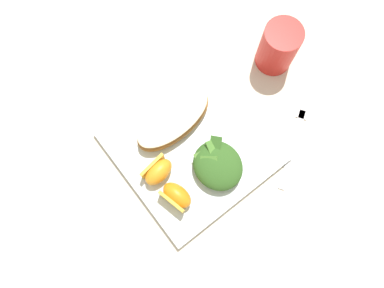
% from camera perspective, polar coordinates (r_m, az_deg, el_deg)
% --- Properties ---
extents(ground, '(3.00, 3.00, 0.00)m').
position_cam_1_polar(ground, '(0.74, 0.00, -0.48)').
color(ground, beige).
extents(white_plate, '(0.28, 0.28, 0.02)m').
position_cam_1_polar(white_plate, '(0.73, 0.00, -0.34)').
color(white_plate, silver).
rests_on(white_plate, ground).
extents(cheesy_pizza_bread, '(0.09, 0.17, 0.04)m').
position_cam_1_polar(cheesy_pizza_bread, '(0.72, -3.02, 3.70)').
color(cheesy_pizza_bread, '#A87038').
rests_on(cheesy_pizza_bread, white_plate).
extents(green_salad_pile, '(0.10, 0.09, 0.04)m').
position_cam_1_polar(green_salad_pile, '(0.70, 3.97, -3.29)').
color(green_salad_pile, '#336023').
rests_on(green_salad_pile, white_plate).
extents(orange_wedge_front, '(0.04, 0.06, 0.04)m').
position_cam_1_polar(orange_wedge_front, '(0.70, -5.30, -4.22)').
color(orange_wedge_front, orange).
rests_on(orange_wedge_front, white_plate).
extents(orange_wedge_middle, '(0.07, 0.05, 0.04)m').
position_cam_1_polar(orange_wedge_middle, '(0.69, -2.42, -8.00)').
color(orange_wedge_middle, orange).
rests_on(orange_wedge_middle, white_plate).
extents(paper_napkin, '(0.15, 0.15, 0.00)m').
position_cam_1_polar(paper_napkin, '(0.73, -10.06, -16.73)').
color(paper_napkin, white).
rests_on(paper_napkin, ground).
extents(metal_fork, '(0.12, 0.17, 0.01)m').
position_cam_1_polar(metal_fork, '(0.77, 15.69, 1.04)').
color(metal_fork, silver).
rests_on(metal_fork, ground).
extents(drinking_red_cup, '(0.08, 0.08, 0.11)m').
position_cam_1_polar(drinking_red_cup, '(0.78, 13.15, 14.32)').
color(drinking_red_cup, red).
rests_on(drinking_red_cup, ground).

